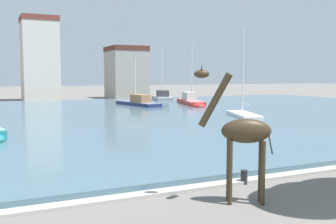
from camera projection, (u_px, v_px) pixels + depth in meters
harbor_water at (80, 117)px, 34.80m from camera, size 85.87×46.76×0.31m
quay_edge_coping at (227, 183)px, 13.47m from camera, size 85.87×0.50×0.12m
giraffe_statue at (242, 134)px, 11.40m from camera, size 2.20×1.40×4.08m
sailboat_white at (242, 115)px, 33.77m from camera, size 3.67×6.73×7.75m
sailboat_grey at (162, 98)px, 56.95m from camera, size 3.61×6.61×7.93m
sailboat_red at (191, 102)px, 47.81m from camera, size 4.08×9.78×7.63m
sailboat_navy at (136, 103)px, 46.59m from camera, size 3.29×8.92×5.92m
mooring_bollard at (244, 177)px, 13.57m from camera, size 0.24×0.24×0.50m
townhouse_wide_warehouse at (40, 59)px, 59.21m from camera, size 5.32×5.87×12.68m
townhouse_tall_gabled at (126, 72)px, 66.50m from camera, size 6.02×6.83×8.77m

